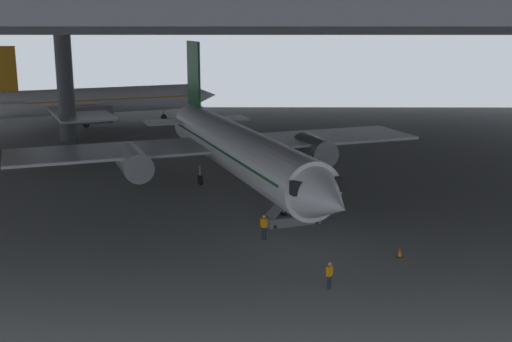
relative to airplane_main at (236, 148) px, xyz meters
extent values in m
plane|color=slate|center=(0.31, 0.45, -3.65)|extent=(110.00, 110.00, 0.00)
cylinder|color=#4C4F54|center=(-21.84, 23.41, 3.56)|extent=(2.02, 2.02, 14.41)
cube|color=#38383D|center=(0.31, 14.20, 11.36)|extent=(121.00, 99.00, 1.20)
cube|color=#4C4F54|center=(0.31, -10.55, 10.36)|extent=(115.50, 0.50, 0.70)
cube|color=#4C4F54|center=(0.31, 30.70, 10.36)|extent=(115.50, 0.50, 0.70)
cylinder|color=white|center=(0.23, -0.60, 0.02)|extent=(14.74, 30.38, 4.14)
cone|color=white|center=(6.31, -16.81, 0.02)|extent=(5.55, 6.08, 4.06)
cube|color=black|center=(5.39, -14.36, 0.54)|extent=(4.32, 3.95, 0.91)
cone|color=white|center=(-5.86, 15.60, 0.44)|extent=(5.63, 7.45, 3.52)
cube|color=#19592D|center=(-4.94, 13.15, 5.49)|extent=(1.81, 4.32, 6.78)
cube|color=white|center=(-1.83, 13.11, 0.65)|extent=(6.13, 5.03, 0.16)
cube|color=white|center=(-7.26, 11.07, 0.65)|extent=(6.13, 5.03, 0.16)
cube|color=white|center=(8.52, 7.86, -0.39)|extent=(18.87, 13.15, 0.24)
cylinder|color=#9EA3A8|center=(7.36, 5.02, -1.12)|extent=(4.30, 5.95, 2.57)
cube|color=white|center=(-11.58, 0.30, -0.39)|extent=(18.87, 13.15, 0.24)
cylinder|color=#9EA3A8|center=(-8.84, -1.07, -1.12)|extent=(4.30, 5.95, 2.57)
cube|color=#19592D|center=(0.23, -0.60, 0.33)|extent=(14.03, 28.29, 0.16)
cylinder|color=#9EA3A8|center=(3.87, -10.30, -2.40)|extent=(0.20, 0.20, 1.15)
cylinder|color=black|center=(3.87, -10.30, -3.20)|extent=(0.60, 0.95, 0.90)
cylinder|color=#9EA3A8|center=(1.67, 3.16, -2.40)|extent=(0.20, 0.20, 1.15)
cylinder|color=black|center=(1.67, 3.16, -3.20)|extent=(0.60, 0.95, 0.90)
cylinder|color=#9EA3A8|center=(-3.33, 1.28, -2.40)|extent=(0.20, 0.20, 1.15)
cylinder|color=black|center=(-3.33, 1.28, -3.20)|extent=(0.60, 0.95, 0.90)
cube|color=slate|center=(4.53, -10.26, -3.30)|extent=(4.32, 2.83, 0.70)
cube|color=slate|center=(4.53, -10.26, -1.36)|extent=(3.98, 2.54, 3.27)
cube|color=slate|center=(6.25, -9.61, 0.23)|extent=(1.49, 1.60, 0.12)
cylinder|color=black|center=(6.04, -9.05, 0.73)|extent=(0.06, 0.06, 1.00)
cylinder|color=black|center=(6.46, -10.17, 0.73)|extent=(0.06, 0.06, 1.00)
cylinder|color=black|center=(5.83, -9.02, -3.50)|extent=(0.32, 0.22, 0.30)
cylinder|color=black|center=(6.32, -10.33, -3.50)|extent=(0.32, 0.22, 0.30)
cylinder|color=black|center=(2.73, -10.18, -3.50)|extent=(0.32, 0.22, 0.30)
cylinder|color=black|center=(3.22, -11.49, -3.50)|extent=(0.32, 0.22, 0.30)
cylinder|color=#232838|center=(6.06, -22.08, -3.25)|extent=(0.14, 0.14, 0.80)
cylinder|color=#232838|center=(5.94, -22.21, -3.25)|extent=(0.14, 0.14, 0.80)
cube|color=orange|center=(6.00, -22.14, -2.56)|extent=(0.40, 0.42, 0.57)
cylinder|color=orange|center=(6.15, -21.97, -2.54)|extent=(0.09, 0.09, 0.54)
cylinder|color=orange|center=(5.85, -22.32, -2.54)|extent=(0.09, 0.09, 0.54)
sphere|color=tan|center=(6.00, -22.14, -2.16)|extent=(0.22, 0.22, 0.22)
cylinder|color=#232838|center=(2.33, -13.84, -3.21)|extent=(0.14, 0.14, 0.88)
cylinder|color=#232838|center=(2.50, -13.87, -3.21)|extent=(0.14, 0.14, 0.88)
cube|color=orange|center=(2.42, -13.85, -2.46)|extent=(0.39, 0.28, 0.62)
cylinder|color=orange|center=(2.19, -13.82, -2.43)|extent=(0.09, 0.09, 0.59)
cylinder|color=orange|center=(2.64, -13.89, -2.43)|extent=(0.09, 0.09, 0.59)
sphere|color=beige|center=(2.42, -13.85, -2.01)|extent=(0.24, 0.24, 0.24)
cylinder|color=white|center=(-20.86, 36.70, -0.20)|extent=(26.65, 14.70, 3.70)
cone|color=white|center=(-6.78, 43.05, -0.20)|extent=(5.53, 5.13, 3.62)
cube|color=black|center=(-8.91, 42.09, 0.26)|extent=(3.65, 3.93, 0.81)
cube|color=orange|center=(-32.81, 31.32, 4.67)|extent=(3.78, 1.88, 6.05)
cube|color=white|center=(-32.95, 34.09, 0.36)|extent=(4.69, 5.53, 0.16)
cube|color=white|center=(-30.83, 29.37, 0.36)|extent=(4.69, 5.53, 0.16)
cube|color=white|center=(-28.86, 43.60, -0.57)|extent=(12.48, 16.86, 0.24)
cylinder|color=#9EA3A8|center=(-26.27, 42.74, -1.22)|extent=(5.32, 4.06, 2.29)
cube|color=white|center=(-20.99, 26.14, -0.57)|extent=(12.48, 16.86, 0.24)
cylinder|color=#9EA3A8|center=(-19.92, 28.65, -1.22)|extent=(5.32, 4.06, 2.29)
cube|color=orange|center=(-20.86, 36.70, 0.08)|extent=(24.84, 13.93, 0.16)
cylinder|color=#9EA3A8|center=(-12.43, 40.50, -2.40)|extent=(0.20, 0.20, 1.15)
cylinder|color=black|center=(-12.43, 40.50, -3.20)|extent=(0.94, 0.64, 0.90)
cylinder|color=#9EA3A8|center=(-24.32, 37.83, -2.40)|extent=(0.20, 0.20, 1.15)
cylinder|color=black|center=(-24.32, 37.83, -3.20)|extent=(0.94, 0.64, 0.90)
cylinder|color=#9EA3A8|center=(-22.30, 33.37, -2.40)|extent=(0.20, 0.20, 1.15)
cylinder|color=black|center=(-22.30, 33.37, -3.20)|extent=(0.94, 0.64, 0.90)
cube|color=black|center=(11.02, -17.04, -3.63)|extent=(0.36, 0.36, 0.04)
cone|color=orange|center=(11.02, -17.04, -3.33)|extent=(0.30, 0.30, 0.56)
camera|label=1|loc=(2.14, -55.40, 10.91)|focal=44.92mm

